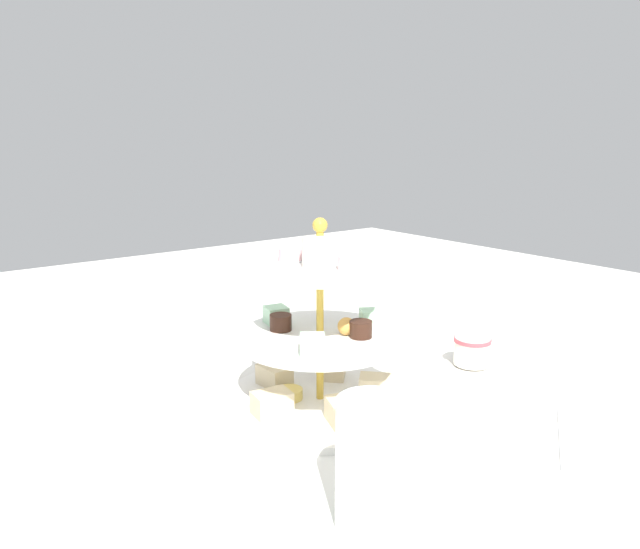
% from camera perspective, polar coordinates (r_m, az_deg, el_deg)
% --- Properties ---
extents(ground_plane, '(2.40, 2.40, 0.00)m').
position_cam_1_polar(ground_plane, '(0.83, 0.00, -12.59)').
color(ground_plane, silver).
extents(tiered_serving_stand, '(0.27, 0.27, 0.26)m').
position_cam_1_polar(tiered_serving_stand, '(0.80, -0.02, -7.63)').
color(tiered_serving_stand, white).
rests_on(tiered_serving_stand, ground_plane).
extents(water_glass_tall_right, '(0.07, 0.07, 0.13)m').
position_cam_1_polar(water_glass_tall_right, '(0.57, 5.07, -18.05)').
color(water_glass_tall_right, silver).
rests_on(water_glass_tall_right, ground_plane).
extents(water_glass_short_left, '(0.06, 0.06, 0.07)m').
position_cam_1_polar(water_glass_short_left, '(1.04, 7.32, -5.34)').
color(water_glass_short_left, silver).
rests_on(water_glass_short_left, ground_plane).
extents(teacup_with_saucer, '(0.09, 0.09, 0.05)m').
position_cam_1_polar(teacup_with_saucer, '(0.97, 14.59, -7.43)').
color(teacup_with_saucer, white).
rests_on(teacup_with_saucer, ground_plane).
extents(butter_knife_left, '(0.08, 0.16, 0.00)m').
position_cam_1_polar(butter_knife_left, '(0.79, -22.90, -14.93)').
color(butter_knife_left, silver).
rests_on(butter_knife_left, ground_plane).
extents(butter_knife_right, '(0.15, 0.10, 0.00)m').
position_cam_1_polar(butter_knife_right, '(0.80, 22.80, -14.30)').
color(butter_knife_right, silver).
rests_on(butter_knife_right, ground_plane).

